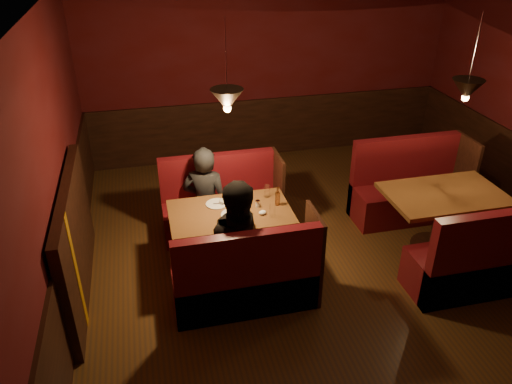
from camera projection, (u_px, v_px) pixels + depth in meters
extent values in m
cube|color=#452F1A|center=(343.00, 274.00, 5.84)|extent=(6.00, 7.00, 0.01)
cube|color=black|center=(371.00, 14.00, 4.44)|extent=(6.00, 7.00, 0.01)
cube|color=#4D1417|center=(269.00, 71.00, 8.12)|extent=(6.00, 0.01, 2.90)
cube|color=#4D1417|center=(47.00, 194.00, 4.53)|extent=(0.01, 7.00, 2.90)
cube|color=black|center=(269.00, 127.00, 8.56)|extent=(6.00, 0.04, 1.00)
cube|color=black|center=(69.00, 277.00, 5.00)|extent=(0.04, 7.00, 1.00)
cube|color=black|center=(76.00, 241.00, 5.28)|extent=(0.10, 2.20, 1.30)
cube|color=#B97811|center=(77.00, 272.00, 4.82)|extent=(0.01, 0.12, 1.30)
cylinder|color=#333333|center=(226.00, 60.00, 4.82)|extent=(0.01, 0.01, 0.80)
cone|color=black|center=(227.00, 100.00, 5.01)|extent=(0.34, 0.34, 0.22)
sphere|color=#FFBF72|center=(227.00, 108.00, 5.05)|extent=(0.08, 0.08, 0.08)
cylinder|color=#333333|center=(475.00, 52.00, 5.11)|extent=(0.01, 0.01, 0.80)
cone|color=black|center=(467.00, 89.00, 5.31)|extent=(0.34, 0.34, 0.22)
sphere|color=#FFBF72|center=(465.00, 98.00, 5.35)|extent=(0.08, 0.08, 0.08)
cube|color=brown|center=(230.00, 213.00, 5.66)|extent=(1.38, 0.84, 0.05)
cylinder|color=black|center=(231.00, 240.00, 5.84)|extent=(0.14, 0.14, 0.69)
cylinder|color=black|center=(232.00, 262.00, 5.99)|extent=(0.55, 0.55, 0.04)
cylinder|color=silver|center=(233.00, 215.00, 5.55)|extent=(0.28, 0.28, 0.02)
cube|color=black|center=(236.00, 214.00, 5.52)|extent=(0.09, 0.08, 0.03)
ellipsoid|color=silver|center=(232.00, 215.00, 5.49)|extent=(0.07, 0.07, 0.06)
cube|color=tan|center=(240.00, 218.00, 5.45)|extent=(0.08, 0.05, 0.03)
cylinder|color=silver|center=(232.00, 218.00, 5.48)|extent=(0.03, 0.13, 0.01)
cylinder|color=silver|center=(217.00, 204.00, 5.77)|extent=(0.26, 0.26, 0.01)
ellipsoid|color=beige|center=(223.00, 201.00, 5.77)|extent=(0.10, 0.10, 0.05)
cube|color=silver|center=(222.00, 204.00, 5.76)|extent=(0.20, 0.05, 0.00)
cylinder|color=white|center=(258.00, 204.00, 5.71)|extent=(0.05, 0.05, 0.08)
cylinder|color=white|center=(267.00, 191.00, 5.90)|extent=(0.07, 0.07, 0.15)
cylinder|color=white|center=(272.00, 211.00, 5.51)|extent=(0.07, 0.07, 0.15)
cylinder|color=#47230F|center=(278.00, 199.00, 5.73)|extent=(0.06, 0.06, 0.16)
cylinder|color=#47230F|center=(278.00, 190.00, 5.68)|extent=(0.03, 0.03, 0.07)
ellipsoid|color=white|center=(262.00, 213.00, 5.58)|extent=(0.11, 0.10, 0.04)
cube|color=#53101B|center=(221.00, 218.00, 6.50)|extent=(1.48, 0.54, 0.44)
cube|color=#53101B|center=(217.00, 190.00, 6.54)|extent=(1.48, 0.12, 1.04)
cube|color=black|center=(278.00, 191.00, 6.51)|extent=(0.04, 0.54, 1.04)
cube|color=#53101B|center=(244.00, 287.00, 5.29)|extent=(1.48, 0.54, 0.44)
cube|color=#53101B|center=(248.00, 277.00, 4.96)|extent=(1.48, 0.12, 1.04)
cube|color=black|center=(314.00, 254.00, 5.30)|extent=(0.04, 0.54, 1.04)
cube|color=brown|center=(445.00, 195.00, 5.93)|extent=(1.40, 0.89, 0.05)
cylinder|color=black|center=(439.00, 223.00, 6.12)|extent=(0.15, 0.15, 0.74)
cylinder|color=black|center=(434.00, 246.00, 6.29)|extent=(0.59, 0.59, 0.04)
cube|color=#53101B|center=(407.00, 202.00, 6.83)|extent=(1.51, 0.58, 0.47)
cube|color=#53101B|center=(402.00, 174.00, 6.87)|extent=(1.51, 0.13, 1.11)
cube|color=black|center=(462.00, 175.00, 6.84)|extent=(0.04, 0.58, 1.11)
cube|color=#53101B|center=(474.00, 269.00, 5.53)|extent=(1.51, 0.58, 0.47)
cube|color=#53101B|center=(494.00, 258.00, 5.19)|extent=(1.51, 0.13, 1.11)
imported|color=black|center=(204.00, 181.00, 6.17)|extent=(0.67, 0.55, 1.59)
imported|color=black|center=(243.00, 228.00, 5.12)|extent=(0.88, 0.72, 1.72)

